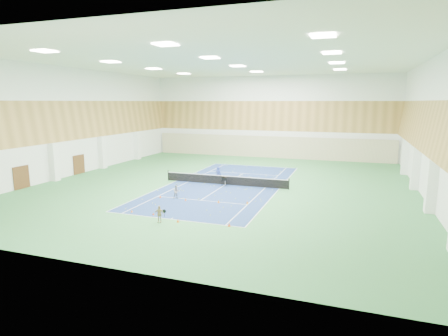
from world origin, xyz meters
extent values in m
plane|color=#32763D|center=(0.00, 0.00, 0.00)|extent=(40.00, 40.00, 0.00)
cube|color=navy|center=(0.00, 0.00, 0.01)|extent=(10.97, 23.77, 0.01)
cube|color=#C6B793|center=(0.00, 19.75, 1.60)|extent=(35.40, 0.16, 3.20)
cube|color=#593319|center=(-17.92, -8.00, 1.10)|extent=(0.08, 1.80, 2.20)
cube|color=#593319|center=(-17.92, 0.00, 1.10)|extent=(0.08, 1.80, 2.20)
imported|color=#21379B|center=(-0.97, 0.60, 0.85)|extent=(0.63, 0.42, 1.70)
imported|color=#9A99A1|center=(-2.21, -6.52, 0.60)|extent=(0.74, 0.72, 1.20)
imported|color=tan|center=(-0.46, -12.72, 0.59)|extent=(0.75, 0.47, 1.19)
cone|color=#EF4D0C|center=(-3.67, -6.73, 0.12)|extent=(0.21, 0.21, 0.23)
cone|color=#DE540B|center=(-1.17, -6.91, 0.10)|extent=(0.19, 0.19, 0.21)
cone|color=orange|center=(1.71, -6.65, 0.12)|extent=(0.22, 0.22, 0.25)
cone|color=orange|center=(4.01, -6.07, 0.11)|extent=(0.20, 0.20, 0.22)
cone|color=orange|center=(-3.57, -11.33, 0.10)|extent=(0.18, 0.18, 0.20)
cone|color=#FC4E0D|center=(-1.70, -11.38, 0.09)|extent=(0.17, 0.17, 0.19)
cone|color=#D55B0B|center=(0.76, -12.30, 0.12)|extent=(0.21, 0.21, 0.23)
cone|color=#F54C0C|center=(4.41, -11.97, 0.12)|extent=(0.22, 0.22, 0.24)
camera|label=1|loc=(11.97, -34.76, 8.25)|focal=30.00mm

